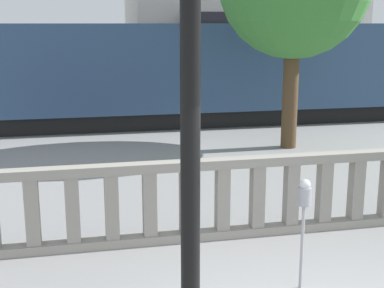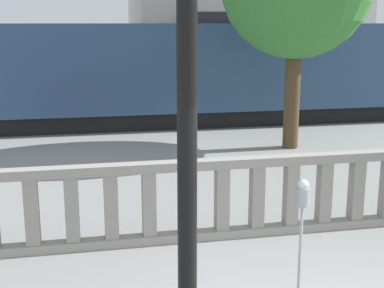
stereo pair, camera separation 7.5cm
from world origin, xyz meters
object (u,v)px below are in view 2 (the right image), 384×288
parking_meter (303,202)px  train_near (234,71)px  train_far (66,55)px  lamppost (187,60)px

parking_meter → train_near: bearing=77.9°
parking_meter → train_far: bearing=98.3°
parking_meter → train_far: train_far is taller
parking_meter → train_far: (-3.26, 22.27, 0.57)m
train_far → train_near: bearing=-61.9°
lamppost → train_near: lamppost is taller
lamppost → train_near: (4.05, 12.33, -1.21)m
lamppost → parking_meter: lamppost is taller
parking_meter → train_far: 22.52m
lamppost → train_far: lamppost is taller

